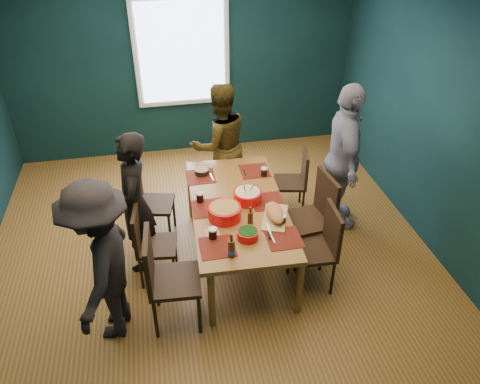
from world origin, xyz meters
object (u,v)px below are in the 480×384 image
(chair_left_far, at_px, (147,198))
(person_right, at_px, (344,159))
(person_back, at_px, (220,145))
(person_near_left, at_px, (102,263))
(cutting_board, at_px, (275,214))
(chair_right_far, at_px, (297,177))
(bowl_dumpling, at_px, (247,196))
(chair_left_mid, at_px, (148,240))
(person_far_left, at_px, (134,204))
(chair_right_mid, at_px, (316,212))
(dining_table, at_px, (238,210))
(bowl_herbs, at_px, (248,234))
(chair_left_near, at_px, (163,274))
(chair_right_near, at_px, (321,243))
(bowl_salad, at_px, (225,212))

(chair_left_far, bearing_deg, person_right, 7.60)
(person_back, height_order, person_near_left, person_near_left)
(person_near_left, distance_m, cutting_board, 1.72)
(chair_right_far, xyz_separation_m, cutting_board, (-0.58, -1.08, 0.30))
(person_near_left, xyz_separation_m, bowl_dumpling, (1.46, 0.78, -0.01))
(chair_left_mid, bearing_deg, person_far_left, 116.76)
(chair_right_mid, relative_size, person_far_left, 0.65)
(cutting_board, bearing_deg, dining_table, 156.43)
(chair_right_mid, xyz_separation_m, person_far_left, (-1.90, 0.25, 0.20))
(chair_right_mid, xyz_separation_m, bowl_dumpling, (-0.73, 0.15, 0.21))
(chair_left_far, bearing_deg, cutting_board, -23.65)
(bowl_dumpling, relative_size, bowl_herbs, 1.42)
(chair_left_near, relative_size, cutting_board, 1.76)
(chair_left_near, bearing_deg, person_right, 32.43)
(chair_left_near, xyz_separation_m, chair_right_far, (1.73, 1.52, -0.11))
(dining_table, xyz_separation_m, person_back, (0.01, 1.24, 0.13))
(person_back, bearing_deg, dining_table, 77.00)
(chair_left_mid, distance_m, chair_right_near, 1.77)
(chair_right_mid, height_order, person_far_left, person_far_left)
(chair_left_far, height_order, bowl_dumpling, bowl_dumpling)
(cutting_board, bearing_deg, bowl_salad, -172.09)
(chair_right_far, height_order, person_near_left, person_near_left)
(chair_left_mid, distance_m, bowl_salad, 0.85)
(chair_left_far, bearing_deg, bowl_dumpling, -15.71)
(person_near_left, bearing_deg, bowl_salad, 127.36)
(chair_right_mid, height_order, person_back, person_back)
(dining_table, height_order, chair_right_mid, chair_right_mid)
(chair_left_far, height_order, person_right, person_right)
(person_back, bearing_deg, bowl_herbs, 76.61)
(chair_right_mid, xyz_separation_m, person_right, (0.48, 0.52, 0.30))
(chair_left_far, distance_m, bowl_salad, 1.16)
(person_far_left, xyz_separation_m, person_right, (2.39, 0.28, 0.11))
(person_right, height_order, person_near_left, person_right)
(person_far_left, distance_m, person_near_left, 0.93)
(chair_right_mid, bearing_deg, person_right, 40.10)
(dining_table, xyz_separation_m, chair_left_mid, (-0.97, -0.12, -0.16))
(chair_left_far, relative_size, person_back, 0.57)
(bowl_herbs, bearing_deg, person_back, 89.17)
(person_far_left, bearing_deg, chair_left_near, 18.63)
(chair_left_mid, relative_size, person_far_left, 0.55)
(bowl_herbs, bearing_deg, bowl_salad, 114.15)
(person_far_left, distance_m, bowl_herbs, 1.26)
(cutting_board, bearing_deg, chair_right_far, 82.24)
(chair_left_mid, distance_m, chair_right_far, 2.06)
(person_right, distance_m, person_near_left, 2.91)
(chair_right_near, xyz_separation_m, cutting_board, (-0.43, 0.24, 0.25))
(chair_left_far, relative_size, bowl_dumpling, 3.09)
(chair_left_mid, xyz_separation_m, person_near_left, (-0.38, -0.62, 0.31))
(chair_left_far, height_order, chair_right_mid, chair_right_mid)
(chair_right_near, distance_m, person_near_left, 2.12)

